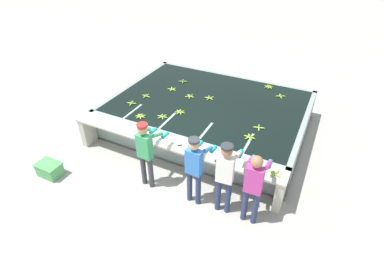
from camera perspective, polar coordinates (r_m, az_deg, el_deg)
The scene contains 24 objects.
ground_plane at distance 6.99m, azimuth -4.81°, elevation -9.26°, with size 80.00×80.00×0.00m, color #A3A099.
wash_tank at distance 8.42m, azimuth 3.19°, elevation 2.59°, with size 5.15×3.83×0.82m.
work_ledge at distance 6.75m, azimuth -4.08°, elevation -4.33°, with size 5.15×0.45×0.82m.
worker_0 at distance 6.25m, azimuth -8.77°, elevation -4.12°, with size 0.44×0.73×1.59m.
worker_1 at distance 5.80m, azimuth 0.55°, elevation -7.14°, with size 0.43×0.72×1.59m.
worker_2 at distance 5.64m, azimuth 6.37°, elevation -8.45°, with size 0.45×0.73×1.63m.
worker_3 at distance 5.56m, azimuth 11.69°, elevation -10.40°, with size 0.42×0.71×1.59m.
banana_bunch_floating_0 at distance 8.83m, azimuth -3.80°, elevation 7.31°, with size 0.28×0.27×0.08m.
banana_bunch_floating_1 at distance 8.34m, azimuth 3.34°, elevation 5.66°, with size 0.28×0.27×0.08m.
banana_bunch_floating_2 at distance 8.78m, azimuth 16.50°, elevation 5.76°, with size 0.27×0.27×0.08m.
banana_bunch_floating_3 at distance 7.23m, azimuth 12.63°, elevation -0.02°, with size 0.28×0.28×0.08m.
banana_bunch_floating_4 at distance 8.41m, azimuth -0.43°, elevation 5.96°, with size 0.27×0.28×0.08m.
banana_bunch_floating_5 at distance 8.52m, azimuth -8.74°, elevation 5.96°, with size 0.28×0.28×0.08m.
banana_bunch_floating_6 at distance 7.67m, azimuth -2.32°, elevation 2.96°, with size 0.28×0.28×0.08m.
banana_bunch_floating_7 at distance 8.22m, azimuth -11.42°, elevation 4.57°, with size 0.28×0.28×0.08m.
banana_bunch_floating_8 at distance 9.29m, azimuth -1.73°, elevation 8.79°, with size 0.27×0.27×0.08m.
banana_bunch_floating_9 at distance 7.60m, azimuth -9.79°, elevation 2.15°, with size 0.28×0.28×0.08m.
banana_bunch_floating_10 at distance 6.86m, azimuth 10.91°, elevation -1.79°, with size 0.28×0.26×0.08m.
banana_bunch_floating_11 at distance 9.23m, azimuth 14.41°, elevation 7.52°, with size 0.28×0.28×0.08m.
banana_bunch_floating_12 at distance 7.51m, azimuth -5.66°, elevation 2.10°, with size 0.28×0.27×0.08m.
banana_bunch_ledge_0 at distance 6.00m, azimuth 15.48°, elevation -8.49°, with size 0.27×0.27×0.08m.
knife_0 at distance 6.51m, azimuth -1.74°, elevation -3.33°, with size 0.29×0.24×0.02m.
knife_1 at distance 6.14m, azimuth 5.38°, elevation -6.18°, with size 0.25×0.28×0.02m.
crate at distance 7.63m, azimuth -25.48°, elevation -7.20°, with size 0.55×0.39×0.32m.
Camera 1 is at (2.79, -4.30, 4.76)m, focal length 28.00 mm.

